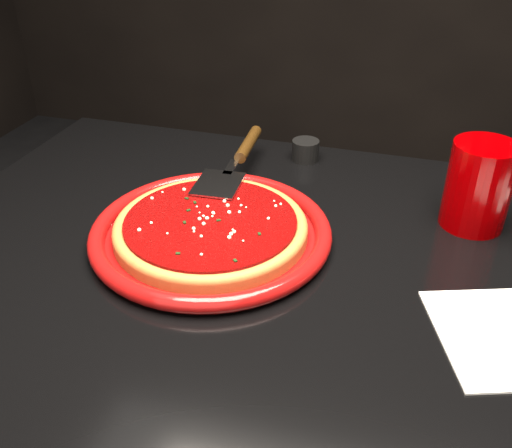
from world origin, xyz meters
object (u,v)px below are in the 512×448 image
(cup, at_px, (479,186))
(ramekin, at_px, (305,150))
(plate, at_px, (211,232))
(pizza_server, at_px, (236,160))
(table, at_px, (300,443))

(cup, bearing_deg, ramekin, 153.15)
(plate, bearing_deg, pizza_server, 96.60)
(table, distance_m, cup, 0.52)
(cup, height_order, ramekin, cup)
(table, height_order, cup, cup)
(pizza_server, distance_m, ramekin, 0.16)
(pizza_server, height_order, ramekin, pizza_server)
(plate, bearing_deg, cup, 23.14)
(table, distance_m, plate, 0.42)
(table, relative_size, plate, 3.38)
(pizza_server, distance_m, cup, 0.39)
(table, relative_size, ramekin, 23.82)
(table, bearing_deg, pizza_server, 130.86)
(ramekin, bearing_deg, pizza_server, -126.52)
(pizza_server, xyz_separation_m, cup, (0.39, -0.02, 0.02))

